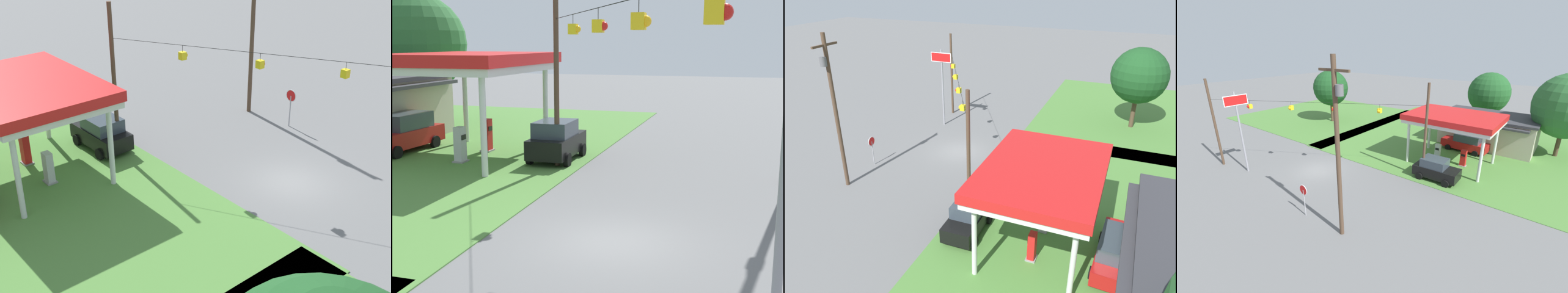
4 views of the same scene
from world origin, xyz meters
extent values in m
plane|color=slate|center=(0.00, 0.00, 0.00)|extent=(160.00, 160.00, 0.00)
cube|color=silver|center=(9.62, 9.75, 4.52)|extent=(8.53, 6.18, 0.35)
cube|color=red|center=(9.62, 9.75, 4.97)|extent=(8.73, 6.38, 0.55)
cylinder|color=silver|center=(5.95, 7.26, 2.17)|extent=(0.28, 0.28, 4.35)
cylinder|color=silver|center=(13.28, 7.26, 2.17)|extent=(0.28, 0.28, 4.35)
cylinder|color=silver|center=(13.28, 12.24, 2.17)|extent=(0.28, 0.28, 4.35)
cube|color=#333338|center=(11.09, 14.52, 3.35)|extent=(9.48, 0.70, 0.20)
cube|color=gray|center=(8.22, 9.75, 0.06)|extent=(0.71, 0.56, 0.12)
cube|color=silver|center=(8.22, 9.75, 0.94)|extent=(0.55, 0.40, 1.65)
cube|color=black|center=(8.22, 9.53, 1.27)|extent=(0.39, 0.03, 0.24)
cube|color=gray|center=(11.01, 9.75, 0.06)|extent=(0.71, 0.56, 0.12)
cube|color=red|center=(11.01, 9.75, 0.94)|extent=(0.55, 0.40, 1.65)
cube|color=black|center=(11.01, 9.53, 1.27)|extent=(0.39, 0.03, 0.24)
cube|color=black|center=(10.07, 5.44, 0.80)|extent=(4.07, 1.92, 0.92)
cube|color=#333D47|center=(9.83, 5.43, 1.64)|extent=(2.25, 1.74, 0.76)
cylinder|color=black|center=(11.31, 6.40, 0.34)|extent=(0.68, 0.23, 0.68)
cylinder|color=black|center=(11.34, 4.51, 0.34)|extent=(0.68, 0.23, 0.68)
cylinder|color=black|center=(8.80, 6.36, 0.34)|extent=(0.68, 0.23, 0.68)
cylinder|color=black|center=(8.83, 4.47, 0.34)|extent=(0.68, 0.23, 0.68)
cube|color=#AD1414|center=(9.65, 14.06, 0.78)|extent=(5.27, 2.12, 0.89)
cube|color=#333D47|center=(9.96, 14.04, 1.64)|extent=(2.94, 1.85, 0.83)
cylinder|color=black|center=(7.99, 13.20, 0.34)|extent=(0.69, 0.26, 0.68)
cylinder|color=black|center=(11.20, 13.03, 0.34)|extent=(0.69, 0.26, 0.68)
cylinder|color=black|center=(11.30, 14.92, 0.34)|extent=(0.69, 0.26, 0.68)
cylinder|color=#4C3828|center=(8.90, 5.00, 4.37)|extent=(0.24, 0.24, 8.74)
cylinder|color=black|center=(0.00, 0.00, 6.82)|extent=(17.82, 10.02, 0.02)
cube|color=yellow|center=(-5.34, -3.00, 6.27)|extent=(0.32, 0.32, 0.40)
sphere|color=red|center=(-5.34, -3.17, 6.27)|extent=(0.28, 0.28, 0.28)
cylinder|color=black|center=(-1.78, -1.00, 6.64)|extent=(0.02, 0.02, 0.35)
cube|color=yellow|center=(-1.78, -1.00, 6.27)|extent=(0.32, 0.32, 0.40)
sphere|color=yellow|center=(-1.78, -1.17, 6.27)|extent=(0.28, 0.28, 0.28)
cylinder|color=black|center=(1.78, 1.00, 6.64)|extent=(0.02, 0.02, 0.35)
cube|color=yellow|center=(1.78, 1.00, 6.27)|extent=(0.32, 0.32, 0.40)
sphere|color=red|center=(1.78, 0.83, 6.27)|extent=(0.28, 0.28, 0.28)
cylinder|color=black|center=(5.34, 3.00, 6.64)|extent=(0.02, 0.02, 0.35)
cube|color=yellow|center=(5.34, 3.00, 6.27)|extent=(0.32, 0.32, 0.40)
sphere|color=yellow|center=(5.34, 2.83, 6.27)|extent=(0.28, 0.28, 0.28)
cylinder|color=#4C3828|center=(18.30, 18.68, 1.45)|extent=(0.44, 0.44, 2.90)
sphere|color=#28602D|center=(18.30, 18.68, 5.64)|extent=(6.86, 6.86, 6.86)
camera|label=1|loc=(-15.74, 20.03, 14.44)|focal=50.00mm
camera|label=2|loc=(-14.73, -3.67, 5.79)|focal=50.00mm
camera|label=3|loc=(27.56, 13.53, 14.84)|focal=35.00mm
camera|label=4|loc=(18.54, -15.17, 11.53)|focal=24.00mm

